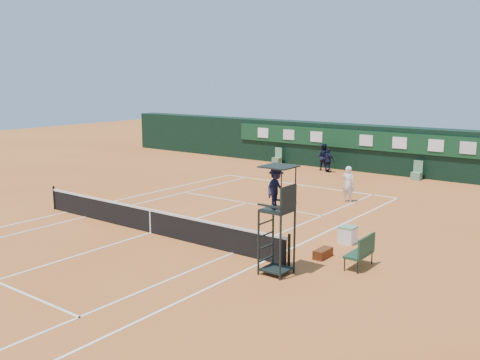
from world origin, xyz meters
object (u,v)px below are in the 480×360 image
at_px(umpire_chair, 277,197).
at_px(player, 348,184).
at_px(player_bench, 362,250).
at_px(cooler, 348,235).
at_px(tennis_net, 150,220).

xyz_separation_m(umpire_chair, player, (-2.61, 10.41, -1.56)).
distance_m(player_bench, cooler, 2.66).
distance_m(player_bench, player, 9.50).
xyz_separation_m(tennis_net, player_bench, (8.33, 1.31, 0.09)).
xyz_separation_m(tennis_net, player, (3.79, 9.65, 0.39)).
relative_size(tennis_net, player, 7.21).
bearing_deg(umpire_chair, cooler, 84.71).
height_order(tennis_net, cooler, tennis_net).
bearing_deg(umpire_chair, player_bench, 46.93).
height_order(umpire_chair, player_bench, umpire_chair).
bearing_deg(player, umpire_chair, 105.98).
bearing_deg(tennis_net, cooler, 27.03).
bearing_deg(player, tennis_net, 70.45).
xyz_separation_m(player_bench, player, (-4.54, 8.34, 0.30)).
xyz_separation_m(umpire_chair, cooler, (0.39, 4.22, -2.13)).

